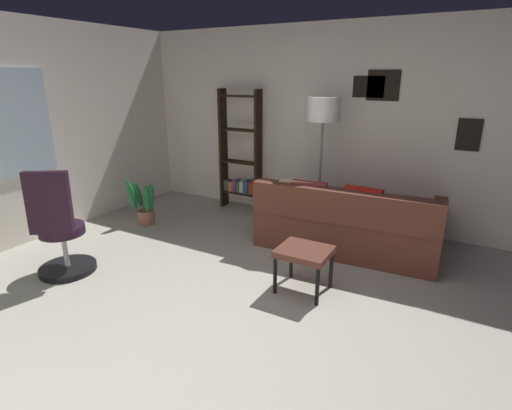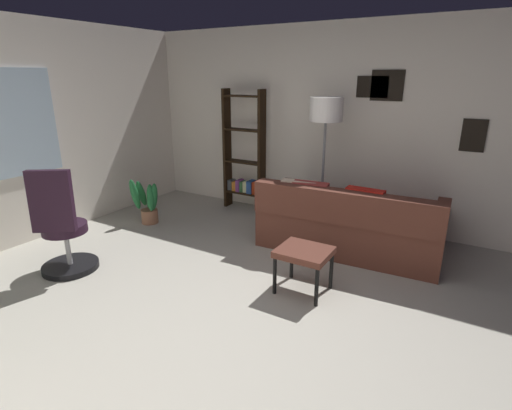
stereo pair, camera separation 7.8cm
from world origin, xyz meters
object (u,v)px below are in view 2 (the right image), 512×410
Objects in this scene: couch at (363,223)px; floor_lamp at (326,118)px; footstool at (304,255)px; potted_plant at (147,203)px; bookshelf at (244,159)px; office_chair at (63,233)px.

couch is 1.21× the size of floor_lamp.
footstool is 2.66m from potted_plant.
floor_lamp is at bearing -68.37° from potted_plant.
floor_lamp reaches higher than couch.
couch is 3.21× the size of potted_plant.
couch is at bearing -7.62° from footstool.
footstool is (-1.30, 0.17, 0.08)m from couch.
bookshelf reaches higher than potted_plant.
potted_plant is at bearing 13.28° from office_chair.
bookshelf is 1.04× the size of floor_lamp.
bookshelf is (2.68, -0.47, 0.34)m from office_chair.
couch is at bearing -103.82° from bookshelf.
couch is 1.17× the size of bookshelf.
couch is at bearing -47.77° from office_chair.
bookshelf is 1.57m from floor_lamp.
potted_plant is (-0.72, 2.77, -0.01)m from couch.
floor_lamp reaches higher than office_chair.
office_chair is 0.65× the size of floor_lamp.
bookshelf reaches higher than office_chair.
couch reaches higher than footstool.
office_chair is (-0.90, 2.25, 0.06)m from footstool.
footstool is at bearing 172.38° from couch.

